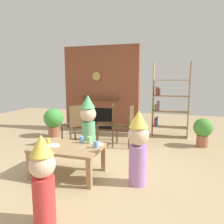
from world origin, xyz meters
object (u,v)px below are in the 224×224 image
Objects in this scene: birthday_cake_slice at (38,147)px; child_in_pink at (138,146)px; paper_plate_rear at (53,145)px; potted_plant_tall at (203,130)px; child_with_cone_hat at (43,178)px; child_by_the_chairs at (88,122)px; paper_cup_near_left at (89,140)px; paper_cup_near_right at (81,140)px; paper_cup_far_left at (96,144)px; bookshelf at (168,103)px; coffee_table at (68,151)px; dining_chair_middle at (109,121)px; paper_plate_front at (98,144)px; potted_plant_short at (54,120)px; dining_chair_left at (75,122)px; paper_cup_center at (48,141)px; dining_chair_right at (127,124)px.

birthday_cake_slice is 0.09× the size of child_in_pink.
paper_plate_rear is 0.30× the size of potted_plant_tall.
child_with_cone_hat is 0.81× the size of child_by_the_chairs.
paper_cup_near_left is 1.36m from child_with_cone_hat.
paper_cup_far_left is at bearing -27.54° from paper_cup_near_right.
paper_cup_far_left is at bearing -5.98° from child_in_pink.
paper_plate_rear is (-1.58, -2.83, -0.42)m from bookshelf.
dining_chair_middle reaches higher than coffee_table.
dining_chair_middle reaches higher than paper_cup_near_left.
paper_plate_front is 0.24× the size of potted_plant_short.
birthday_cake_slice is 1.36m from child_by_the_chairs.
child_by_the_chairs is at bearing 172.03° from dining_chair_left.
child_with_cone_hat is at bearing -58.56° from paper_cup_center.
paper_cup_far_left is 0.68m from paper_plate_rear.
paper_cup_near_left is 0.17× the size of potted_plant_tall.
paper_cup_near_left reaches higher than paper_cup_far_left.
paper_cup_far_left is at bearing -44.03° from potted_plant_short.
bookshelf is 1.63× the size of child_by_the_chairs.
paper_plate_front is (0.41, 0.23, 0.08)m from coffee_table.
child_in_pink reaches higher than paper_cup_near_left.
paper_cup_near_left is 1.17× the size of paper_cup_center.
birthday_cake_slice reaches higher than paper_plate_rear.
child_by_the_chairs is (-0.37, 0.83, 0.11)m from paper_cup_near_left.
dining_chair_right is at bearing 78.00° from paper_cup_near_left.
child_with_cone_hat reaches higher than paper_cup_near_right.
child_in_pink reaches higher than potted_plant_short.
child_by_the_chairs is (-1.21, 1.06, 0.05)m from child_in_pink.
paper_cup_center is at bearing -176.76° from paper_cup_far_left.
child_with_cone_hat is at bearing 139.53° from dining_chair_left.
child_in_pink is at bearing -36.51° from potted_plant_short.
bookshelf is 2.11× the size of dining_chair_middle.
paper_plate_front is 1.42m from dining_chair_right.
paper_cup_center is (-0.37, 0.03, 0.12)m from coffee_table.
paper_plate_front is 1.77× the size of birthday_cake_slice.
paper_cup_far_left is at bearing 85.76° from dining_chair_right.
child_in_pink is 2.09m from dining_chair_middle.
paper_cup_near_right is 0.88m from child_by_the_chairs.
coffee_table is 1.65× the size of potted_plant_tall.
child_with_cone_hat reaches higher than potted_plant_short.
dining_chair_right reaches higher than paper_plate_front.
coffee_table is 1.16× the size of dining_chair_right.
bookshelf reaches higher than paper_cup_near_right.
potted_plant_tall is at bearing 42.78° from paper_cup_near_right.
paper_cup_far_left is 0.66m from child_in_pink.
potted_plant_tall is (2.27, 1.04, -0.24)m from child_by_the_chairs.
child_with_cone_hat is 2.23m from child_by_the_chairs.
potted_plant_tall is (1.90, 1.87, -0.13)m from paper_cup_near_left.
paper_cup_near_left is 0.12× the size of dining_chair_middle.
paper_plate_front is at bearing 22.63° from paper_plate_rear.
child_with_cone_hat is (0.07, -1.36, -0.01)m from paper_cup_near_left.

